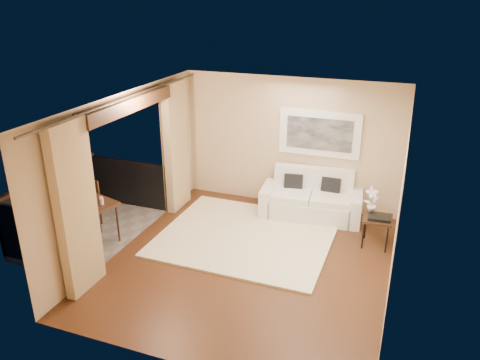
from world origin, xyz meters
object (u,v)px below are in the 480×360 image
at_px(balcony_chair_far, 83,202).
at_px(bistro_table, 92,208).
at_px(ice_bucket, 86,196).
at_px(orchid, 372,200).
at_px(sofa, 311,200).
at_px(balcony_chair_near, 87,204).
at_px(side_table, 377,221).

bearing_deg(balcony_chair_far, bistro_table, 128.98).
height_order(balcony_chair_far, ice_bucket, ice_bucket).
height_order(orchid, ice_bucket, orchid).
bearing_deg(sofa, balcony_chair_far, -156.68).
distance_m(balcony_chair_near, ice_bucket, 0.47).
distance_m(sofa, orchid, 1.43).
bearing_deg(ice_bucket, orchid, 21.46).
xyz_separation_m(balcony_chair_far, ice_bucket, (0.38, -0.36, 0.34)).
distance_m(orchid, bistro_table, 4.91).
bearing_deg(bistro_table, side_table, 20.68).
relative_size(sofa, side_table, 3.72).
height_order(sofa, balcony_chair_far, balcony_chair_far).
distance_m(bistro_table, balcony_chair_near, 0.53).
distance_m(side_table, ice_bucket, 5.13).
distance_m(bistro_table, balcony_chair_far, 0.71).
distance_m(sofa, balcony_chair_near, 4.33).
distance_m(balcony_chair_far, ice_bucket, 0.63).
xyz_separation_m(sofa, orchid, (1.20, -0.63, 0.46)).
distance_m(bistro_table, ice_bucket, 0.25).
xyz_separation_m(sofa, bistro_table, (-3.32, -2.55, 0.42)).
height_order(balcony_chair_far, balcony_chair_near, balcony_chair_near).
xyz_separation_m(sofa, balcony_chair_far, (-3.86, -2.11, 0.25)).
bearing_deg(bistro_table, sofa, 37.46).
height_order(sofa, side_table, sofa).
bearing_deg(balcony_chair_near, side_table, 3.64).
bearing_deg(side_table, sofa, 149.63).
height_order(balcony_chair_near, ice_bucket, balcony_chair_near).
bearing_deg(orchid, ice_bucket, -158.54).
height_order(side_table, bistro_table, bistro_table).
relative_size(side_table, bistro_table, 0.63).
distance_m(sofa, ice_bucket, 4.31).
bearing_deg(ice_bucket, bistro_table, -24.92).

